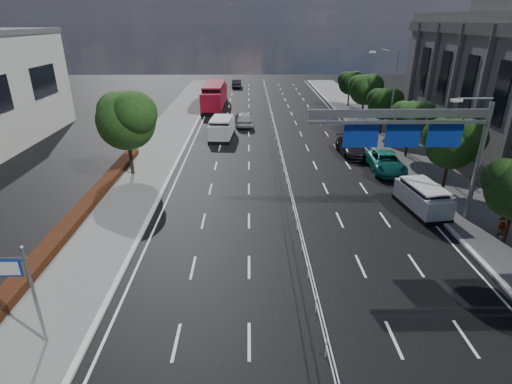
{
  "coord_description": "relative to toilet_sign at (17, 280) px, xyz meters",
  "views": [
    {
      "loc": [
        -2.74,
        -11.77,
        11.39
      ],
      "look_at": [
        -2.39,
        8.89,
        2.4
      ],
      "focal_mm": 28.0,
      "sensor_mm": 36.0,
      "label": 1
    }
  ],
  "objects": [
    {
      "name": "hedge_near",
      "position": [
        -2.35,
        5.0,
        -2.58
      ],
      "size": [
        1.0,
        36.0,
        0.44
      ],
      "primitive_type": "cube",
      "color": "black",
      "rests_on": "sidewalk_near"
    },
    {
      "name": "silver_minivan",
      "position": [
        19.25,
        11.26,
        -2.06
      ],
      "size": [
        2.4,
        4.54,
        1.8
      ],
      "rotation": [
        0.0,
        0.0,
        0.13
      ],
      "color": "black",
      "rests_on": "ground"
    },
    {
      "name": "parked_car_dark",
      "position": [
        17.45,
        22.76,
        -2.23
      ],
      "size": [
        2.34,
        5.05,
        1.43
      ],
      "primitive_type": "imported",
      "rotation": [
        0.0,
        0.0,
        0.07
      ],
      "color": "black",
      "rests_on": "ground"
    },
    {
      "name": "toilet_sign",
      "position": [
        0.0,
        0.0,
        0.0
      ],
      "size": [
        1.62,
        0.18,
        4.34
      ],
      "color": "gray",
      "rests_on": "ground"
    },
    {
      "name": "pedestrian_a",
      "position": [
        22.33,
        7.71,
        -1.99
      ],
      "size": [
        0.7,
        0.61,
        1.63
      ],
      "primitive_type": "imported",
      "rotation": [
        0.0,
        0.0,
        3.6
      ],
      "color": "gray",
      "rests_on": "sidewalk_far"
    },
    {
      "name": "streetlight_far",
      "position": [
        21.46,
        26.0,
        2.27
      ],
      "size": [
        2.78,
        2.4,
        9.0
      ],
      "color": "gray",
      "rests_on": "ground"
    },
    {
      "name": "red_bus",
      "position": [
        3.45,
        43.95,
        -1.2
      ],
      "size": [
        2.92,
        11.26,
        3.35
      ],
      "rotation": [
        0.0,
        0.0,
        -0.02
      ],
      "color": "black",
      "rests_on": "ground"
    },
    {
      "name": "far_tree_d",
      "position": [
        22.2,
        14.48,
        0.74
      ],
      "size": [
        3.85,
        3.59,
        5.34
      ],
      "color": "black",
      "rests_on": "ground"
    },
    {
      "name": "far_tree_f",
      "position": [
        22.2,
        29.48,
        0.55
      ],
      "size": [
        3.52,
        3.28,
        5.02
      ],
      "color": "black",
      "rests_on": "ground"
    },
    {
      "name": "white_minivan",
      "position": [
        5.38,
        28.45,
        -1.89
      ],
      "size": [
        2.53,
        5.11,
        2.15
      ],
      "rotation": [
        0.0,
        0.0,
        -0.08
      ],
      "color": "black",
      "rests_on": "ground"
    },
    {
      "name": "far_tree_g",
      "position": [
        22.2,
        36.98,
        0.81
      ],
      "size": [
        3.96,
        3.69,
        5.45
      ],
      "color": "black",
      "rests_on": "ground"
    },
    {
      "name": "far_tree_e",
      "position": [
        22.2,
        21.98,
        0.61
      ],
      "size": [
        3.63,
        3.38,
        5.13
      ],
      "color": "black",
      "rests_on": "ground"
    },
    {
      "name": "kerb_near",
      "position": [
        1.95,
        0.0,
        -2.87
      ],
      "size": [
        0.25,
        140.0,
        0.15
      ],
      "primitive_type": "cube",
      "color": "silver",
      "rests_on": "ground"
    },
    {
      "name": "near_car_silver",
      "position": [
        7.59,
        33.95,
        -2.11
      ],
      "size": [
        2.28,
        5.01,
        1.67
      ],
      "primitive_type": "imported",
      "rotation": [
        0.0,
        0.0,
        3.21
      ],
      "color": "#A2A4A9",
      "rests_on": "ground"
    },
    {
      "name": "parked_car_teal",
      "position": [
        19.25,
        18.64,
        -2.21
      ],
      "size": [
        2.67,
        5.37,
        1.46
      ],
      "primitive_type": "imported",
      "rotation": [
        0.0,
        0.0,
        -0.05
      ],
      "color": "#1C7F6F",
      "rests_on": "ground"
    },
    {
      "name": "sidewalk_near",
      "position": [
        -0.55,
        0.0,
        -2.87
      ],
      "size": [
        5.0,
        140.0,
        0.14
      ],
      "primitive_type": "cube",
      "color": "slate",
      "rests_on": "ground"
    },
    {
      "name": "far_tree_h",
      "position": [
        22.2,
        44.48,
        0.48
      ],
      "size": [
        3.41,
        3.18,
        4.91
      ],
      "color": "black",
      "rests_on": "ground"
    },
    {
      "name": "median_fence",
      "position": [
        10.95,
        22.5,
        -2.42
      ],
      "size": [
        0.05,
        85.0,
        1.02
      ],
      "color": "silver",
      "rests_on": "ground"
    },
    {
      "name": "near_tree_back",
      "position": [
        -0.99,
        17.97,
        1.67
      ],
      "size": [
        4.84,
        4.51,
        6.69
      ],
      "color": "black",
      "rests_on": "ground"
    },
    {
      "name": "overhead_gantry",
      "position": [
        17.69,
        10.05,
        2.66
      ],
      "size": [
        10.24,
        0.38,
        7.45
      ],
      "color": "gray",
      "rests_on": "ground"
    },
    {
      "name": "near_car_dark",
      "position": [
        6.0,
        61.68,
        -2.22
      ],
      "size": [
        1.58,
        4.39,
        1.44
      ],
      "primitive_type": "imported",
      "rotation": [
        0.0,
        0.0,
        3.13
      ],
      "color": "black",
      "rests_on": "ground"
    },
    {
      "name": "ground",
      "position": [
        10.95,
        0.0,
        -2.94
      ],
      "size": [
        160.0,
        160.0,
        0.0
      ],
      "primitive_type": "plane",
      "color": "black",
      "rests_on": "ground"
    },
    {
      "name": "pedestrian_b",
      "position": [
        24.1,
        20.58,
        -1.97
      ],
      "size": [
        0.94,
        0.8,
        1.67
      ],
      "primitive_type": "imported",
      "rotation": [
        0.0,
        0.0,
        2.91
      ],
      "color": "gray",
      "rests_on": "sidewalk_far"
    }
  ]
}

